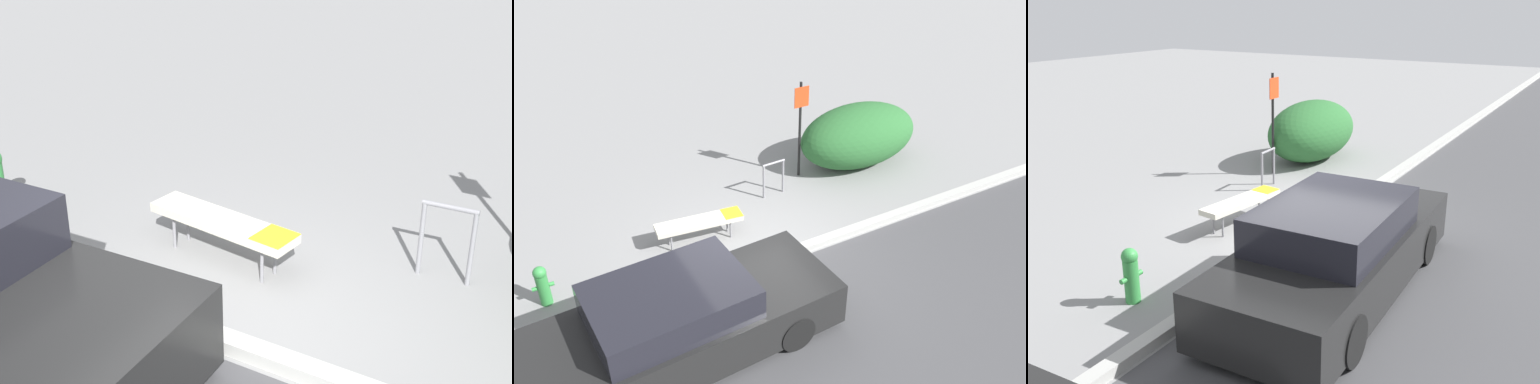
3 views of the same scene
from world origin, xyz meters
TOP-DOWN VIEW (x-y plane):
  - ground_plane at (0.00, 0.00)m, footprint 60.00×60.00m
  - curb at (0.00, 0.00)m, footprint 60.00×0.20m
  - bench at (-0.59, 1.26)m, footprint 1.73×0.61m
  - bike_rack at (1.51, 2.05)m, footprint 0.55×0.07m
  - sign_post at (2.47, 2.51)m, footprint 0.36×0.08m
  - fire_hydrant at (-3.58, 0.92)m, footprint 0.36×0.22m
  - shrub_hedge at (4.01, 2.34)m, footprint 3.05×1.77m
  - parked_car_near at (-1.96, -1.27)m, footprint 4.81×1.91m

SIDE VIEW (x-z plane):
  - ground_plane at x=0.00m, z-range 0.00..0.00m
  - curb at x=0.00m, z-range 0.00..0.13m
  - fire_hydrant at x=-3.58m, z-range 0.03..0.79m
  - bench at x=-0.59m, z-range 0.19..0.69m
  - bike_rack at x=1.51m, z-range 0.09..0.91m
  - parked_car_near at x=-1.96m, z-range -0.05..1.31m
  - shrub_hedge at x=4.01m, z-range 0.00..1.48m
  - sign_post at x=2.47m, z-range 0.23..2.53m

